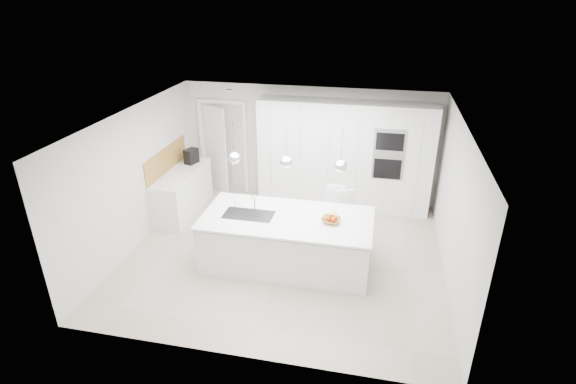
% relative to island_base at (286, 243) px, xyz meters
% --- Properties ---
extents(floor, '(5.50, 5.50, 0.00)m').
position_rel_island_base_xyz_m(floor, '(-0.10, 0.30, -0.43)').
color(floor, '#B8A998').
rests_on(floor, ground).
extents(wall_back, '(5.50, 0.00, 5.50)m').
position_rel_island_base_xyz_m(wall_back, '(-0.10, 2.80, 0.82)').
color(wall_back, silver).
rests_on(wall_back, ground).
extents(wall_left, '(0.00, 5.00, 5.00)m').
position_rel_island_base_xyz_m(wall_left, '(-2.85, 0.30, 0.82)').
color(wall_left, silver).
rests_on(wall_left, ground).
extents(ceiling, '(5.50, 5.50, 0.00)m').
position_rel_island_base_xyz_m(ceiling, '(-0.10, 0.30, 2.07)').
color(ceiling, white).
rests_on(ceiling, wall_back).
extents(tall_cabinets, '(3.60, 0.60, 2.30)m').
position_rel_island_base_xyz_m(tall_cabinets, '(0.70, 2.50, 0.72)').
color(tall_cabinets, white).
rests_on(tall_cabinets, floor).
extents(oven_stack, '(0.62, 0.04, 1.05)m').
position_rel_island_base_xyz_m(oven_stack, '(1.60, 2.19, 0.92)').
color(oven_stack, '#A5A5A8').
rests_on(oven_stack, tall_cabinets).
extents(doorway_frame, '(1.11, 0.08, 2.13)m').
position_rel_island_base_xyz_m(doorway_frame, '(-2.05, 2.77, 0.59)').
color(doorway_frame, white).
rests_on(doorway_frame, floor).
extents(hallway_door, '(0.76, 0.38, 2.00)m').
position_rel_island_base_xyz_m(hallway_door, '(-2.30, 2.72, 0.57)').
color(hallway_door, white).
rests_on(hallway_door, floor).
extents(radiator, '(0.32, 0.04, 1.40)m').
position_rel_island_base_xyz_m(radiator, '(-1.73, 2.76, 0.42)').
color(radiator, white).
rests_on(radiator, floor).
extents(left_base_cabinets, '(0.60, 1.80, 0.86)m').
position_rel_island_base_xyz_m(left_base_cabinets, '(-2.55, 1.50, 0.00)').
color(left_base_cabinets, white).
rests_on(left_base_cabinets, floor).
extents(left_worktop, '(0.62, 1.82, 0.04)m').
position_rel_island_base_xyz_m(left_worktop, '(-2.55, 1.50, 0.45)').
color(left_worktop, white).
rests_on(left_worktop, left_base_cabinets).
extents(oak_backsplash, '(0.02, 1.80, 0.50)m').
position_rel_island_base_xyz_m(oak_backsplash, '(-2.84, 1.50, 0.72)').
color(oak_backsplash, '#AC7E3A').
rests_on(oak_backsplash, wall_left).
extents(island_base, '(2.80, 1.20, 0.86)m').
position_rel_island_base_xyz_m(island_base, '(0.00, 0.00, 0.00)').
color(island_base, white).
rests_on(island_base, floor).
extents(island_worktop, '(2.84, 1.40, 0.04)m').
position_rel_island_base_xyz_m(island_worktop, '(0.00, 0.05, 0.45)').
color(island_worktop, white).
rests_on(island_worktop, island_base).
extents(island_sink, '(0.84, 0.44, 0.18)m').
position_rel_island_base_xyz_m(island_sink, '(-0.65, -0.00, 0.39)').
color(island_sink, '#3F3F42').
rests_on(island_sink, island_worktop).
extents(island_tap, '(0.02, 0.02, 0.30)m').
position_rel_island_base_xyz_m(island_tap, '(-0.60, 0.20, 0.62)').
color(island_tap, white).
rests_on(island_tap, island_worktop).
extents(pendant_left, '(0.20, 0.20, 0.20)m').
position_rel_island_base_xyz_m(pendant_left, '(-0.85, -0.00, 1.47)').
color(pendant_left, white).
rests_on(pendant_left, ceiling).
extents(pendant_mid, '(0.20, 0.20, 0.20)m').
position_rel_island_base_xyz_m(pendant_mid, '(-0.00, -0.00, 1.47)').
color(pendant_mid, white).
rests_on(pendant_mid, ceiling).
extents(pendant_right, '(0.20, 0.20, 0.20)m').
position_rel_island_base_xyz_m(pendant_right, '(0.85, -0.00, 1.47)').
color(pendant_right, white).
rests_on(pendant_right, ceiling).
extents(fruit_bowl, '(0.34, 0.34, 0.07)m').
position_rel_island_base_xyz_m(fruit_bowl, '(0.74, 0.02, 0.51)').
color(fruit_bowl, '#AC7E3A').
rests_on(fruit_bowl, island_worktop).
extents(espresso_machine, '(0.27, 0.34, 0.32)m').
position_rel_island_base_xyz_m(espresso_machine, '(-2.53, 2.04, 0.63)').
color(espresso_machine, black).
rests_on(espresso_machine, left_worktop).
extents(bar_stool_left, '(0.40, 0.53, 1.11)m').
position_rel_island_base_xyz_m(bar_stool_left, '(0.70, 0.89, 0.13)').
color(bar_stool_left, white).
rests_on(bar_stool_left, floor).
extents(bar_stool_right, '(0.49, 0.57, 1.04)m').
position_rel_island_base_xyz_m(bar_stool_right, '(0.88, 0.87, 0.09)').
color(bar_stool_right, white).
rests_on(bar_stool_right, floor).
extents(apple_a, '(0.08, 0.08, 0.08)m').
position_rel_island_base_xyz_m(apple_a, '(0.73, 0.08, 0.54)').
color(apple_a, '#A71F0B').
rests_on(apple_a, fruit_bowl).
extents(apple_b, '(0.08, 0.08, 0.08)m').
position_rel_island_base_xyz_m(apple_b, '(0.71, -0.02, 0.54)').
color(apple_b, '#A71F0B').
rests_on(apple_b, fruit_bowl).
extents(apple_c, '(0.08, 0.08, 0.08)m').
position_rel_island_base_xyz_m(apple_c, '(0.79, 0.06, 0.54)').
color(apple_c, '#A71F0B').
rests_on(apple_c, fruit_bowl).
extents(apple_extra_3, '(0.07, 0.07, 0.07)m').
position_rel_island_base_xyz_m(apple_extra_3, '(0.79, -0.03, 0.54)').
color(apple_extra_3, '#A71F0B').
rests_on(apple_extra_3, fruit_bowl).
extents(banana_bunch, '(0.25, 0.18, 0.23)m').
position_rel_island_base_xyz_m(banana_bunch, '(0.72, 0.03, 0.59)').
color(banana_bunch, yellow).
rests_on(banana_bunch, fruit_bowl).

